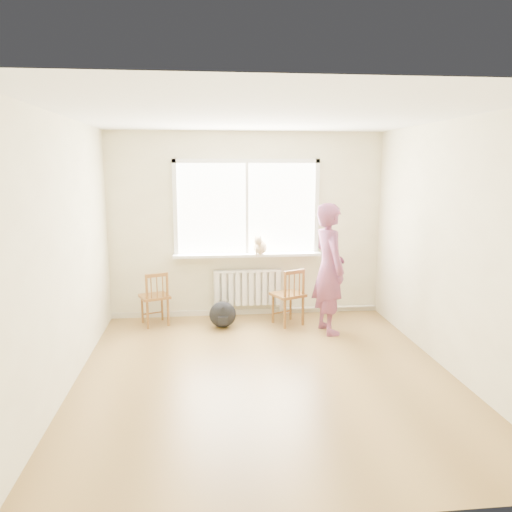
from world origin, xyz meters
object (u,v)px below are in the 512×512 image
object	(u,v)px
chair_right	(290,297)
cat	(260,246)
person	(329,269)
backpack	(223,314)
chair_left	(155,299)

from	to	relation	value
chair_right	cat	world-z (taller)	cat
person	backpack	bearing A→B (deg)	66.60
chair_left	cat	world-z (taller)	cat
chair_left	cat	bearing A→B (deg)	167.08
person	backpack	distance (m)	1.60
chair_right	backpack	xyz separation A→B (m)	(-0.94, -0.01, -0.22)
chair_left	chair_right	world-z (taller)	chair_right
chair_right	backpack	size ratio (longest dim) A/B	2.19
person	cat	xyz separation A→B (m)	(-0.84, 0.73, 0.20)
person	cat	bearing A→B (deg)	39.05
backpack	chair_left	bearing A→B (deg)	168.62
chair_left	backpack	world-z (taller)	chair_left
chair_right	backpack	world-z (taller)	chair_right
chair_right	cat	xyz separation A→B (m)	(-0.38, 0.39, 0.66)
chair_left	backpack	bearing A→B (deg)	147.76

